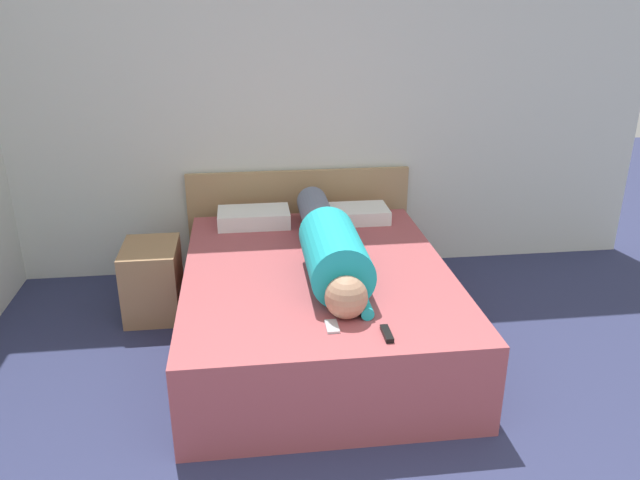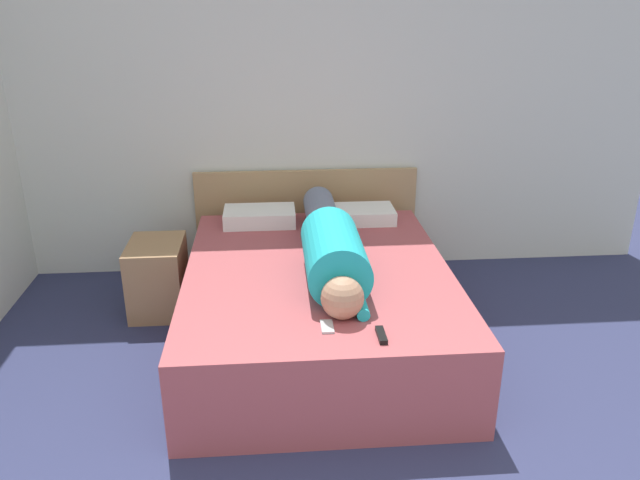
{
  "view_description": "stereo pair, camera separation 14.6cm",
  "coord_description": "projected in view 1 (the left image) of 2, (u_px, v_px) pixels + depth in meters",
  "views": [
    {
      "loc": [
        -0.43,
        -0.9,
        2.13
      ],
      "look_at": [
        -0.01,
        2.44,
        0.78
      ],
      "focal_mm": 35.0,
      "sensor_mm": 36.0,
      "label": 1
    },
    {
      "loc": [
        -0.28,
        -0.91,
        2.13
      ],
      "look_at": [
        -0.01,
        2.44,
        0.78
      ],
      "focal_mm": 35.0,
      "sensor_mm": 36.0,
      "label": 2
    }
  ],
  "objects": [
    {
      "name": "tv_remote",
      "position": [
        387.0,
        334.0,
        3.1
      ],
      "size": [
        0.04,
        0.15,
        0.02
      ],
      "color": "black",
      "rests_on": "bed"
    },
    {
      "name": "wall_back",
      "position": [
        298.0,
        108.0,
        4.73
      ],
      "size": [
        5.56,
        0.06,
        2.6
      ],
      "color": "silver",
      "rests_on": "ground_plane"
    },
    {
      "name": "cell_phone",
      "position": [
        332.0,
        326.0,
        3.18
      ],
      "size": [
        0.06,
        0.13,
        0.01
      ],
      "color": "#B2B7BC",
      "rests_on": "bed"
    },
    {
      "name": "pillow_second",
      "position": [
        355.0,
        214.0,
        4.65
      ],
      "size": [
        0.49,
        0.31,
        0.1
      ],
      "color": "white",
      "rests_on": "bed"
    },
    {
      "name": "bed",
      "position": [
        317.0,
        306.0,
        3.96
      ],
      "size": [
        1.63,
        2.07,
        0.53
      ],
      "color": "#A84C51",
      "rests_on": "ground_plane"
    },
    {
      "name": "headboard",
      "position": [
        299.0,
        220.0,
        5.0
      ],
      "size": [
        1.75,
        0.04,
        0.83
      ],
      "color": "tan",
      "rests_on": "ground_plane"
    },
    {
      "name": "pillow_near_headboard",
      "position": [
        254.0,
        217.0,
        4.56
      ],
      "size": [
        0.52,
        0.31,
        0.11
      ],
      "color": "white",
      "rests_on": "bed"
    },
    {
      "name": "nightstand",
      "position": [
        153.0,
        280.0,
        4.34
      ],
      "size": [
        0.37,
        0.49,
        0.51
      ],
      "color": "#A37A51",
      "rests_on": "ground_plane"
    },
    {
      "name": "person_lying",
      "position": [
        330.0,
        246.0,
        3.8
      ],
      "size": [
        0.35,
        1.73,
        0.35
      ],
      "color": "tan",
      "rests_on": "bed"
    }
  ]
}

